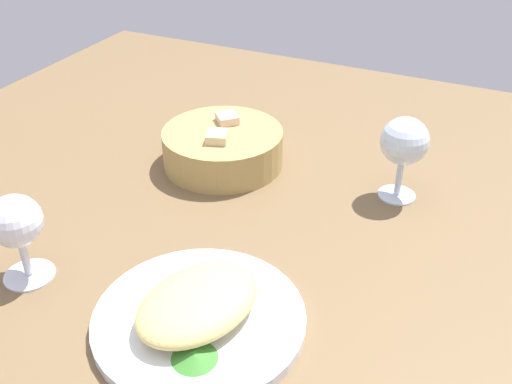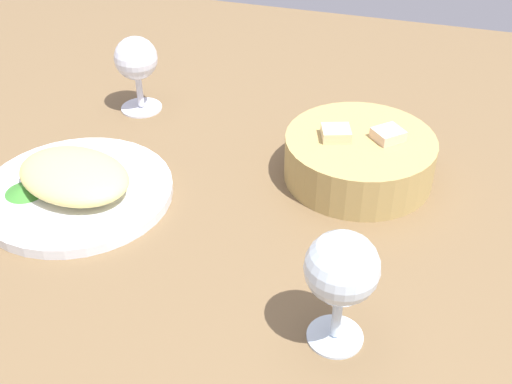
{
  "view_description": "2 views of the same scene",
  "coord_description": "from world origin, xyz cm",
  "px_view_note": "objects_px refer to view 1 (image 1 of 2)",
  "views": [
    {
      "loc": [
        -59.38,
        -30.48,
        50.63
      ],
      "look_at": [
        4.86,
        -0.24,
        5.04
      ],
      "focal_mm": 42.03,
      "sensor_mm": 36.0,
      "label": 1
    },
    {
      "loc": [
        25.5,
        -62.52,
        51.37
      ],
      "look_at": [
        6.91,
        -0.39,
        3.77
      ],
      "focal_mm": 46.21,
      "sensor_mm": 36.0,
      "label": 2
    }
  ],
  "objects_px": {
    "wine_glass_near": "(404,144)",
    "plate": "(199,319)",
    "wine_glass_far": "(17,226)",
    "bread_basket": "(223,147)"
  },
  "relations": [
    {
      "from": "wine_glass_far",
      "to": "plate",
      "type": "bearing_deg",
      "value": -85.42
    },
    {
      "from": "plate",
      "to": "wine_glass_far",
      "type": "relative_size",
      "value": 2.07
    },
    {
      "from": "bread_basket",
      "to": "wine_glass_far",
      "type": "relative_size",
      "value": 1.66
    },
    {
      "from": "bread_basket",
      "to": "wine_glass_near",
      "type": "bearing_deg",
      "value": -84.84
    },
    {
      "from": "wine_glass_near",
      "to": "wine_glass_far",
      "type": "bearing_deg",
      "value": 135.59
    },
    {
      "from": "plate",
      "to": "wine_glass_near",
      "type": "xyz_separation_m",
      "value": [
        0.37,
        -0.14,
        0.08
      ]
    },
    {
      "from": "wine_glass_near",
      "to": "plate",
      "type": "bearing_deg",
      "value": 159.19
    },
    {
      "from": "wine_glass_near",
      "to": "wine_glass_far",
      "type": "distance_m",
      "value": 0.54
    },
    {
      "from": "plate",
      "to": "wine_glass_far",
      "type": "bearing_deg",
      "value": 94.58
    },
    {
      "from": "plate",
      "to": "bread_basket",
      "type": "xyz_separation_m",
      "value": [
        0.34,
        0.15,
        0.02
      ]
    }
  ]
}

